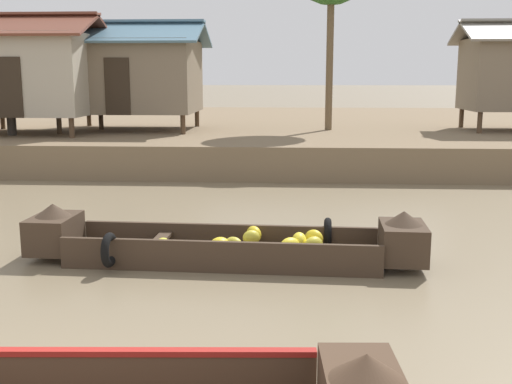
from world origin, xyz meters
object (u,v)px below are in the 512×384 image
stilt_house_mid_left (31,72)px  stilt_house_mid_right (131,75)px  banana_boat (227,244)px  vendor_person (10,106)px

stilt_house_mid_left → stilt_house_mid_right: stilt_house_mid_left is taller
stilt_house_mid_left → stilt_house_mid_right: 3.23m
banana_boat → vendor_person: size_ratio=3.69×
vendor_person → banana_boat: bearing=-52.0°
stilt_house_mid_right → banana_boat: bearing=-69.6°
banana_boat → stilt_house_mid_left: (-7.44, 10.79, 2.63)m
banana_boat → stilt_house_mid_right: bearing=110.4°
stilt_house_mid_left → vendor_person: bearing=-121.6°
stilt_house_mid_left → vendor_person: (-0.44, -0.72, -1.03)m
banana_boat → stilt_house_mid_left: bearing=124.6°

